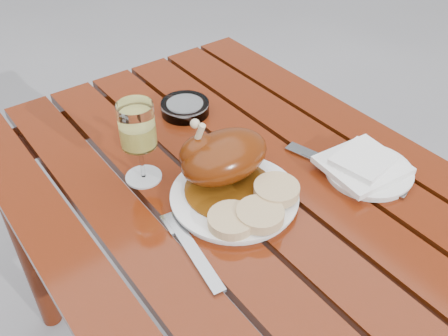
{
  "coord_description": "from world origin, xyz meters",
  "views": [
    {
      "loc": [
        -0.47,
        -0.54,
        1.4
      ],
      "look_at": [
        -0.01,
        0.07,
        0.78
      ],
      "focal_mm": 40.0,
      "sensor_mm": 36.0,
      "label": 1
    }
  ],
  "objects_px": {
    "dinner_plate": "(234,197)",
    "wine_glass": "(139,143)",
    "ashtray": "(185,108)",
    "table": "(246,310)",
    "side_plate": "(368,171)"
  },
  "relations": [
    {
      "from": "dinner_plate",
      "to": "ashtray",
      "type": "bearing_deg",
      "value": 73.37
    },
    {
      "from": "table",
      "to": "dinner_plate",
      "type": "bearing_deg",
      "value": 163.47
    },
    {
      "from": "dinner_plate",
      "to": "wine_glass",
      "type": "distance_m",
      "value": 0.21
    },
    {
      "from": "dinner_plate",
      "to": "ashtray",
      "type": "xyz_separation_m",
      "value": [
        0.09,
        0.31,
        0.01
      ]
    },
    {
      "from": "wine_glass",
      "to": "ashtray",
      "type": "bearing_deg",
      "value": 37.1
    },
    {
      "from": "table",
      "to": "side_plate",
      "type": "height_order",
      "value": "side_plate"
    },
    {
      "from": "dinner_plate",
      "to": "ashtray",
      "type": "distance_m",
      "value": 0.33
    },
    {
      "from": "table",
      "to": "dinner_plate",
      "type": "distance_m",
      "value": 0.38
    },
    {
      "from": "dinner_plate",
      "to": "ashtray",
      "type": "relative_size",
      "value": 2.14
    },
    {
      "from": "side_plate",
      "to": "ashtray",
      "type": "relative_size",
      "value": 1.56
    },
    {
      "from": "table",
      "to": "ashtray",
      "type": "relative_size",
      "value": 10.46
    },
    {
      "from": "dinner_plate",
      "to": "side_plate",
      "type": "relative_size",
      "value": 1.38
    },
    {
      "from": "table",
      "to": "wine_glass",
      "type": "bearing_deg",
      "value": 129.2
    },
    {
      "from": "dinner_plate",
      "to": "wine_glass",
      "type": "bearing_deg",
      "value": 123.29
    },
    {
      "from": "dinner_plate",
      "to": "table",
      "type": "bearing_deg",
      "value": -16.53
    }
  ]
}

